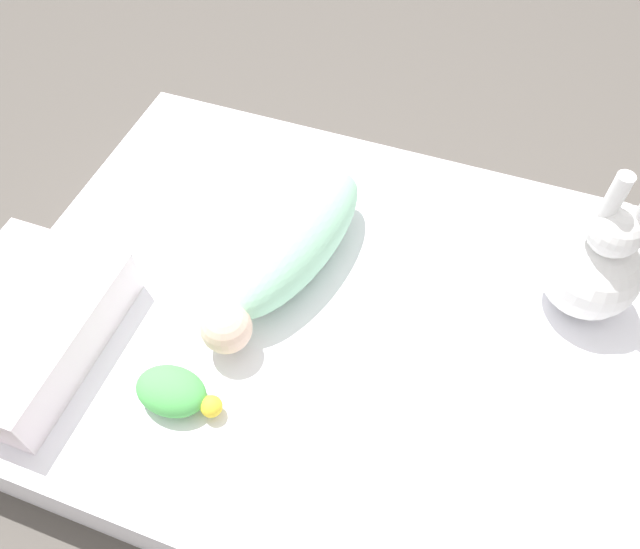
% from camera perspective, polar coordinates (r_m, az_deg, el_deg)
% --- Properties ---
extents(ground_plane, '(12.00, 12.00, 0.00)m').
position_cam_1_polar(ground_plane, '(1.45, 1.95, -7.32)').
color(ground_plane, '#514C47').
extents(bed_mattress, '(1.43, 1.06, 0.17)m').
position_cam_1_polar(bed_mattress, '(1.38, 2.05, -5.60)').
color(bed_mattress, white).
rests_on(bed_mattress, ground_plane).
extents(swaddled_baby, '(0.25, 0.52, 0.15)m').
position_cam_1_polar(swaddled_baby, '(1.31, -2.68, 2.38)').
color(swaddled_baby, '#99D6B2').
rests_on(swaddled_baby, bed_mattress).
extents(pillow, '(0.29, 0.40, 0.11)m').
position_cam_1_polar(pillow, '(1.35, -25.56, -4.38)').
color(pillow, white).
rests_on(pillow, bed_mattress).
extents(bunny_plush, '(0.19, 0.19, 0.36)m').
position_cam_1_polar(bunny_plush, '(1.34, 23.83, 0.75)').
color(bunny_plush, white).
rests_on(bunny_plush, bed_mattress).
extents(turtle_plush, '(0.17, 0.10, 0.07)m').
position_cam_1_polar(turtle_plush, '(1.21, -13.20, -10.43)').
color(turtle_plush, '#51B756').
rests_on(turtle_plush, bed_mattress).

